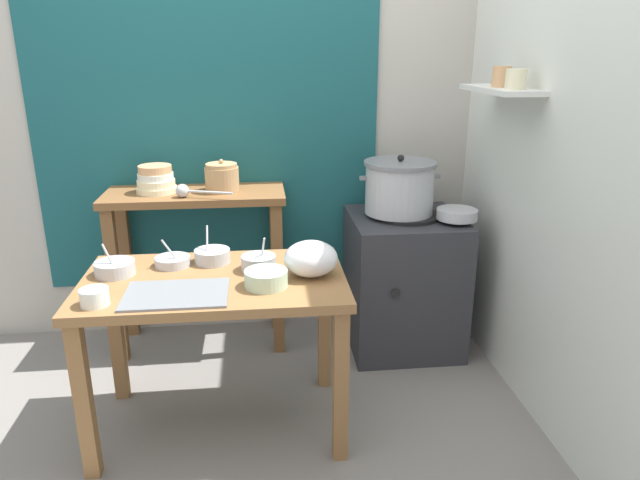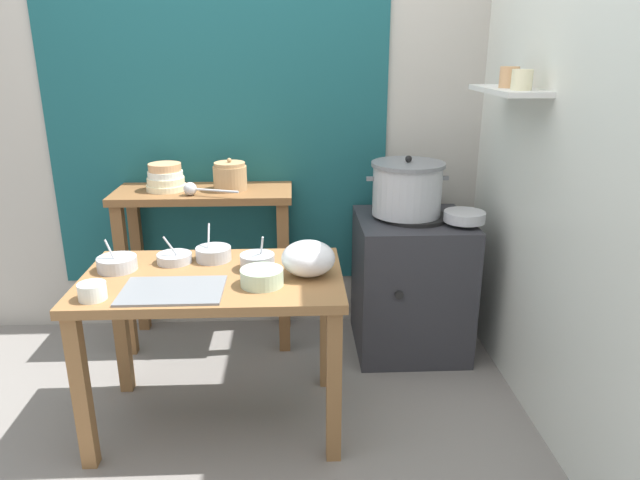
% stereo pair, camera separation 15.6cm
% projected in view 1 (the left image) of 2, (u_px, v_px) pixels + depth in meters
% --- Properties ---
extents(ground_plane, '(9.00, 9.00, 0.00)m').
position_uv_depth(ground_plane, '(241.00, 426.00, 2.64)').
color(ground_plane, gray).
extents(wall_back, '(4.40, 0.12, 2.60)m').
position_uv_depth(wall_back, '(250.00, 110.00, 3.27)').
color(wall_back, '#B2ADA3').
rests_on(wall_back, ground).
extents(wall_right, '(0.30, 3.20, 2.60)m').
position_uv_depth(wall_right, '(548.00, 127.00, 2.56)').
color(wall_right, silver).
rests_on(wall_right, ground).
extents(prep_table, '(1.10, 0.66, 0.72)m').
position_uv_depth(prep_table, '(216.00, 302.00, 2.46)').
color(prep_table, olive).
rests_on(prep_table, ground).
extents(back_shelf_table, '(0.96, 0.40, 0.90)m').
position_uv_depth(back_shelf_table, '(197.00, 231.00, 3.18)').
color(back_shelf_table, brown).
rests_on(back_shelf_table, ground).
extents(stove_block, '(0.60, 0.61, 0.78)m').
position_uv_depth(stove_block, '(403.00, 281.00, 3.27)').
color(stove_block, '#2D2D33').
rests_on(stove_block, ground).
extents(steamer_pot, '(0.44, 0.39, 0.32)m').
position_uv_depth(steamer_pot, '(400.00, 187.00, 3.11)').
color(steamer_pot, '#B7BABF').
rests_on(steamer_pot, stove_block).
extents(clay_pot, '(0.18, 0.18, 0.17)m').
position_uv_depth(clay_pot, '(222.00, 178.00, 3.10)').
color(clay_pot, tan).
rests_on(clay_pot, back_shelf_table).
extents(bowl_stack_enamel, '(0.21, 0.21, 0.15)m').
position_uv_depth(bowl_stack_enamel, '(156.00, 180.00, 3.08)').
color(bowl_stack_enamel, beige).
rests_on(bowl_stack_enamel, back_shelf_table).
extents(ladle, '(0.30, 0.12, 0.07)m').
position_uv_depth(ladle, '(185.00, 191.00, 2.98)').
color(ladle, '#B7BABF').
rests_on(ladle, back_shelf_table).
extents(serving_tray, '(0.40, 0.28, 0.01)m').
position_uv_depth(serving_tray, '(176.00, 294.00, 2.25)').
color(serving_tray, slate).
rests_on(serving_tray, prep_table).
extents(plastic_bag, '(0.23, 0.20, 0.15)m').
position_uv_depth(plastic_bag, '(311.00, 259.00, 2.43)').
color(plastic_bag, white).
rests_on(plastic_bag, prep_table).
extents(wide_pan, '(0.21, 0.21, 0.05)m').
position_uv_depth(wide_pan, '(457.00, 214.00, 3.04)').
color(wide_pan, '#B7BABF').
rests_on(wide_pan, stove_block).
extents(prep_bowl_0, '(0.15, 0.15, 0.13)m').
position_uv_depth(prep_bowl_0, '(173.00, 261.00, 2.55)').
color(prep_bowl_0, '#B7BABF').
rests_on(prep_bowl_0, prep_table).
extents(prep_bowl_1, '(0.17, 0.17, 0.07)m').
position_uv_depth(prep_bowl_1, '(266.00, 278.00, 2.33)').
color(prep_bowl_1, '#B7D1AD').
rests_on(prep_bowl_1, prep_table).
extents(prep_bowl_2, '(0.11, 0.11, 0.07)m').
position_uv_depth(prep_bowl_2, '(94.00, 297.00, 2.16)').
color(prep_bowl_2, silver).
rests_on(prep_bowl_2, prep_table).
extents(prep_bowl_3, '(0.17, 0.17, 0.14)m').
position_uv_depth(prep_bowl_3, '(115.00, 268.00, 2.45)').
color(prep_bowl_3, '#B7BABF').
rests_on(prep_bowl_3, prep_table).
extents(prep_bowl_4, '(0.16, 0.16, 0.16)m').
position_uv_depth(prep_bowl_4, '(212.00, 255.00, 2.59)').
color(prep_bowl_4, '#B7BABF').
rests_on(prep_bowl_4, prep_table).
extents(prep_bowl_5, '(0.15, 0.15, 0.15)m').
position_uv_depth(prep_bowl_5, '(259.00, 262.00, 2.50)').
color(prep_bowl_5, '#B7BABF').
rests_on(prep_bowl_5, prep_table).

